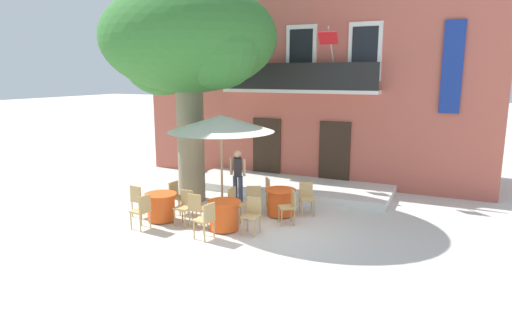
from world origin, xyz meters
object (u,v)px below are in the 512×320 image
(cafe_chair_middle_1, at_px, (252,213))
(ground_planter_left, at_px, (197,168))
(cafe_chair_front_1, at_px, (290,205))
(pedestrian_near_entrance, at_px, (238,174))
(cafe_chair_middle_2, at_px, (235,202))
(cafe_chair_front_2, at_px, (306,196))
(cafe_table_near_tree, at_px, (161,207))
(cafe_chair_near_tree_2, at_px, (142,209))
(cafe_table_front, at_px, (281,202))
(cafe_table_middle, at_px, (224,215))
(cafe_chair_near_tree_1, at_px, (139,199))
(cafe_chair_near_tree_3, at_px, (185,205))
(cafe_chair_near_tree_0, at_px, (177,195))
(cafe_chair_front_3, at_px, (271,191))
(plane_tree, at_px, (187,44))
(cafe_chair_middle_0, at_px, (206,218))
(cafe_chair_middle_3, at_px, (197,207))
(cafe_chair_front_0, at_px, (254,198))
(cafe_umbrella, at_px, (221,124))

(cafe_chair_middle_1, xyz_separation_m, ground_planter_left, (-4.51, 4.57, -0.14))
(cafe_chair_front_1, height_order, pedestrian_near_entrance, pedestrian_near_entrance)
(cafe_chair_middle_2, relative_size, cafe_chair_front_2, 1.00)
(cafe_table_near_tree, relative_size, cafe_chair_near_tree_2, 0.95)
(cafe_table_front, bearing_deg, cafe_table_middle, -117.32)
(cafe_chair_near_tree_1, height_order, cafe_chair_front_1, same)
(cafe_table_middle, distance_m, ground_planter_left, 5.99)
(cafe_chair_near_tree_3, relative_size, cafe_table_middle, 1.05)
(cafe_chair_near_tree_0, xyz_separation_m, cafe_chair_front_3, (2.27, 1.56, 0.00))
(cafe_chair_near_tree_2, relative_size, cafe_table_front, 1.05)
(cafe_table_near_tree, height_order, cafe_chair_near_tree_3, cafe_chair_near_tree_3)
(cafe_chair_near_tree_1, relative_size, cafe_chair_front_2, 1.00)
(cafe_table_near_tree, distance_m, cafe_table_front, 3.29)
(cafe_chair_near_tree_1, distance_m, cafe_chair_front_3, 3.80)
(plane_tree, xyz_separation_m, cafe_chair_near_tree_0, (0.40, -1.35, -4.28))
(cafe_chair_middle_0, bearing_deg, cafe_chair_middle_1, 45.94)
(cafe_chair_near_tree_3, bearing_deg, cafe_chair_middle_3, -7.89)
(cafe_chair_near_tree_1, height_order, cafe_chair_front_2, same)
(cafe_chair_near_tree_3, xyz_separation_m, cafe_chair_front_1, (2.51, 1.16, 0.00))
(cafe_table_front, bearing_deg, pedestrian_near_entrance, 162.11)
(cafe_chair_near_tree_1, bearing_deg, cafe_table_front, 26.70)
(cafe_table_front, bearing_deg, cafe_chair_near_tree_1, -153.30)
(cafe_chair_middle_0, distance_m, cafe_chair_front_2, 3.27)
(cafe_chair_near_tree_1, height_order, cafe_chair_middle_1, same)
(cafe_chair_front_0, distance_m, pedestrian_near_entrance, 1.40)
(cafe_chair_near_tree_1, relative_size, cafe_chair_near_tree_3, 1.00)
(ground_planter_left, bearing_deg, cafe_chair_middle_3, -57.67)
(cafe_table_front, relative_size, cafe_umbrella, 0.30)
(plane_tree, height_order, cafe_chair_near_tree_2, plane_tree)
(cafe_chair_middle_3, bearing_deg, cafe_table_middle, 7.60)
(cafe_table_middle, xyz_separation_m, cafe_chair_middle_2, (-0.07, 0.75, 0.14))
(cafe_chair_middle_0, bearing_deg, cafe_chair_front_1, 52.47)
(cafe_chair_near_tree_2, xyz_separation_m, cafe_umbrella, (1.35, 1.77, 2.08))
(cafe_chair_near_tree_1, height_order, cafe_table_middle, cafe_chair_near_tree_1)
(cafe_chair_near_tree_2, height_order, cafe_umbrella, cafe_umbrella)
(cafe_chair_front_0, bearing_deg, pedestrian_near_entrance, 136.58)
(cafe_chair_middle_3, bearing_deg, cafe_chair_middle_1, 7.58)
(plane_tree, distance_m, cafe_chair_front_0, 5.04)
(cafe_chair_near_tree_3, relative_size, cafe_chair_front_0, 1.00)
(cafe_chair_middle_2, distance_m, cafe_chair_front_2, 2.08)
(cafe_chair_near_tree_2, height_order, cafe_chair_middle_0, same)
(cafe_chair_middle_1, relative_size, pedestrian_near_entrance, 0.55)
(cafe_chair_near_tree_3, distance_m, cafe_chair_front_3, 2.73)
(cafe_chair_middle_1, distance_m, cafe_chair_front_2, 2.16)
(cafe_chair_middle_2, bearing_deg, cafe_chair_front_0, 61.15)
(cafe_chair_front_2, bearing_deg, cafe_chair_near_tree_3, -140.65)
(cafe_chair_near_tree_3, height_order, cafe_chair_middle_0, same)
(cafe_chair_near_tree_3, xyz_separation_m, cafe_table_middle, (1.15, 0.04, -0.14))
(cafe_chair_near_tree_1, height_order, cafe_chair_middle_2, same)
(cafe_chair_near_tree_1, height_order, pedestrian_near_entrance, pedestrian_near_entrance)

